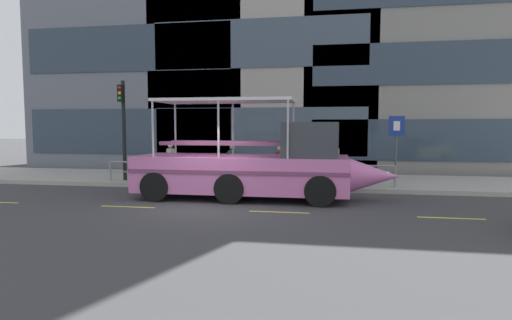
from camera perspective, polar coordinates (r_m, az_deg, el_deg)
The scene contains 13 objects.
ground_plane at distance 14.03m, azimuth -6.23°, elevation -5.87°, with size 120.00×120.00×0.00m, color #3D3D3F.
sidewalk at distance 19.40m, azimuth -1.66°, elevation -2.65°, with size 32.00×4.80×0.18m, color #A8A59E.
curb_edge at distance 16.99m, azimuth -3.34°, elevation -3.70°, with size 32.00×0.18×0.18m, color #B2ADA3.
lane_centreline at distance 13.11m, azimuth -7.43°, elevation -6.62°, with size 25.80×0.12×0.01m.
office_tower_right at distance 27.60m, azimuth 19.47°, elevation 18.43°, with size 11.18×9.65×18.50m.
curb_guardrail at distance 17.14m, azimuth -1.59°, elevation -1.35°, with size 11.86×0.09×0.87m.
traffic_light_pole at distance 19.19m, azimuth -17.51°, elevation 5.12°, with size 0.24×0.46×4.31m.
parking_sign at distance 17.24m, azimuth 18.40°, elevation 2.72°, with size 0.60×0.12×2.75m.
duck_tour_boat at distance 14.71m, azimuth 0.19°, elevation -0.92°, with size 9.19×2.49×3.48m.
pedestrian_near_bow at distance 18.31m, azimuth 10.68°, elevation 0.24°, with size 0.31×0.42×1.64m.
pedestrian_mid_left at distance 17.56m, azimuth 3.23°, elevation -0.10°, with size 0.42×0.25×1.53m.
pedestrian_mid_right at distance 18.10m, azimuth -3.21°, elevation 0.10°, with size 0.42×0.28×1.56m.
pedestrian_near_stern at distance 19.32m, azimuth -11.46°, elevation 0.37°, with size 0.44×0.27×1.60m.
Camera 1 is at (3.83, -13.26, 2.56)m, focal length 29.63 mm.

